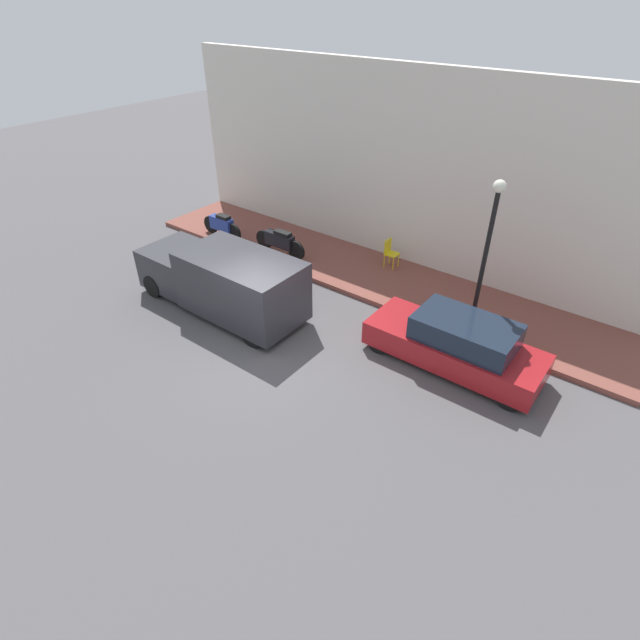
% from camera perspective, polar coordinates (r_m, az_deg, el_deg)
% --- Properties ---
extents(ground_plane, '(60.00, 60.00, 0.00)m').
position_cam_1_polar(ground_plane, '(13.48, -6.70, -2.95)').
color(ground_plane, '#514F51').
extents(sidewalk, '(2.94, 16.95, 0.15)m').
position_cam_1_polar(sidewalk, '(16.74, 5.02, 5.49)').
color(sidewalk, brown).
rests_on(sidewalk, ground_plane).
extents(building_facade, '(0.30, 16.95, 6.22)m').
position_cam_1_polar(building_facade, '(16.85, 8.70, 16.66)').
color(building_facade, silver).
rests_on(building_facade, ground_plane).
extents(parked_car, '(1.62, 4.40, 1.41)m').
position_cam_1_polar(parked_car, '(12.81, 15.35, -2.63)').
color(parked_car, maroon).
rests_on(parked_car, ground_plane).
extents(delivery_van, '(1.94, 5.39, 1.91)m').
position_cam_1_polar(delivery_van, '(14.71, -11.19, 4.60)').
color(delivery_van, '#2D2D33').
rests_on(delivery_van, ground_plane).
extents(motorcycle_blue, '(0.30, 1.87, 0.88)m').
position_cam_1_polar(motorcycle_blue, '(19.13, -11.15, 10.63)').
color(motorcycle_blue, navy).
rests_on(motorcycle_blue, sidewalk).
extents(motorcycle_black, '(0.30, 2.16, 0.88)m').
position_cam_1_polar(motorcycle_black, '(17.54, -4.61, 8.98)').
color(motorcycle_black, black).
rests_on(motorcycle_black, sidewalk).
extents(streetlamp, '(0.31, 0.31, 4.21)m').
position_cam_1_polar(streetlamp, '(13.02, 18.67, 8.55)').
color(streetlamp, black).
rests_on(streetlamp, sidewalk).
extents(cafe_chair, '(0.40, 0.40, 0.95)m').
position_cam_1_polar(cafe_chair, '(16.81, 8.01, 7.77)').
color(cafe_chair, yellow).
rests_on(cafe_chair, sidewalk).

